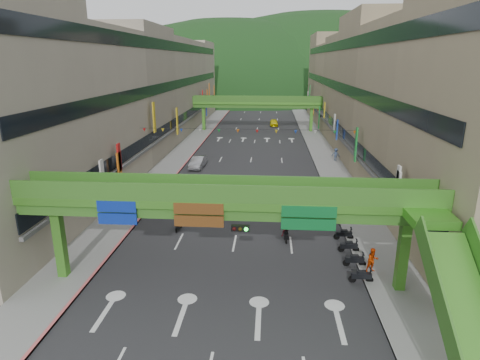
# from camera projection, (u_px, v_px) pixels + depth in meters

# --- Properties ---
(ground) EXTENTS (320.00, 320.00, 0.00)m
(ground) POSITION_uv_depth(u_px,v_px,m) (214.00, 345.00, 20.57)
(ground) COLOR black
(ground) RESTS_ON ground
(road_slab) EXTENTS (18.00, 140.00, 0.02)m
(road_slab) POSITION_uv_depth(u_px,v_px,m) (254.00, 146.00, 68.33)
(road_slab) COLOR #28282B
(road_slab) RESTS_ON ground
(sidewalk_left) EXTENTS (4.00, 140.00, 0.15)m
(sidewalk_left) POSITION_uv_depth(u_px,v_px,m) (190.00, 145.00, 69.09)
(sidewalk_left) COLOR gray
(sidewalk_left) RESTS_ON ground
(sidewalk_right) EXTENTS (4.00, 140.00, 0.15)m
(sidewalk_right) POSITION_uv_depth(u_px,v_px,m) (319.00, 147.00, 67.53)
(sidewalk_right) COLOR gray
(sidewalk_right) RESTS_ON ground
(curb_left) EXTENTS (0.20, 140.00, 0.18)m
(curb_left) POSITION_uv_depth(u_px,v_px,m) (201.00, 145.00, 68.95)
(curb_left) COLOR #CC5959
(curb_left) RESTS_ON ground
(curb_right) EXTENTS (0.20, 140.00, 0.18)m
(curb_right) POSITION_uv_depth(u_px,v_px,m) (308.00, 146.00, 67.66)
(curb_right) COLOR gray
(curb_right) RESTS_ON ground
(building_row_left) EXTENTS (12.80, 95.00, 19.00)m
(building_row_left) POSITION_uv_depth(u_px,v_px,m) (141.00, 89.00, 66.95)
(building_row_left) COLOR #9E937F
(building_row_left) RESTS_ON ground
(building_row_right) EXTENTS (12.80, 95.00, 19.00)m
(building_row_right) POSITION_uv_depth(u_px,v_px,m) (372.00, 90.00, 64.27)
(building_row_right) COLOR gray
(building_row_right) RESTS_ON ground
(overpass_near) EXTENTS (28.00, 12.27, 7.10)m
(overpass_near) POSITION_uv_depth(u_px,v_px,m) (240.00, 213.00, 24.15)
(overpass_near) COLOR #4C9E2D
(overpass_near) RESTS_ON ground
(overpass_far) EXTENTS (28.00, 2.20, 7.10)m
(overpass_far) POSITION_uv_depth(u_px,v_px,m) (257.00, 105.00, 81.11)
(overpass_far) COLOR #4C9E2D
(overpass_far) RESTS_ON ground
(hill_left) EXTENTS (168.00, 140.00, 112.00)m
(hill_left) POSITION_uv_depth(u_px,v_px,m) (230.00, 94.00, 174.47)
(hill_left) COLOR #1C4419
(hill_left) RESTS_ON ground
(hill_right) EXTENTS (208.00, 176.00, 128.00)m
(hill_right) POSITION_uv_depth(u_px,v_px,m) (317.00, 91.00, 190.74)
(hill_right) COLOR #1C4419
(hill_right) RESTS_ON ground
(bunting_string) EXTENTS (26.00, 0.36, 0.47)m
(bunting_string) POSITION_uv_depth(u_px,v_px,m) (247.00, 131.00, 47.51)
(bunting_string) COLOR black
(bunting_string) RESTS_ON ground
(scooter_rider_near) EXTENTS (0.69, 1.60, 2.03)m
(scooter_rider_near) POSITION_uv_depth(u_px,v_px,m) (178.00, 220.00, 34.27)
(scooter_rider_near) COLOR black
(scooter_rider_near) RESTS_ON ground
(scooter_rider_mid) EXTENTS (0.81, 1.60, 2.02)m
(scooter_rider_mid) POSITION_uv_depth(u_px,v_px,m) (286.00, 229.00, 32.23)
(scooter_rider_mid) COLOR black
(scooter_rider_mid) RESTS_ON ground
(scooter_rider_left) EXTENTS (0.95, 1.60, 1.95)m
(scooter_rider_left) POSITION_uv_depth(u_px,v_px,m) (188.00, 194.00, 40.95)
(scooter_rider_left) COLOR #97969D
(scooter_rider_left) RESTS_ON ground
(scooter_rider_far) EXTENTS (0.87, 1.60, 2.03)m
(scooter_rider_far) POSITION_uv_depth(u_px,v_px,m) (245.00, 188.00, 42.48)
(scooter_rider_far) COLOR maroon
(scooter_rider_far) RESTS_ON ground
(parked_scooter_row) EXTENTS (1.60, 7.15, 1.08)m
(parked_scooter_row) POSITION_uv_depth(u_px,v_px,m) (352.00, 253.00, 29.35)
(parked_scooter_row) COLOR black
(parked_scooter_row) RESTS_ON ground
(car_silver) EXTENTS (1.86, 4.70, 1.52)m
(car_silver) POSITION_uv_depth(u_px,v_px,m) (198.00, 162.00, 54.28)
(car_silver) COLOR #95959B
(car_silver) RESTS_ON ground
(car_yellow) EXTENTS (1.87, 4.41, 1.49)m
(car_yellow) POSITION_uv_depth(u_px,v_px,m) (274.00, 123.00, 88.89)
(car_yellow) COLOR yellow
(car_yellow) RESTS_ON ground
(pedestrian_red) EXTENTS (1.00, 0.88, 1.72)m
(pedestrian_red) POSITION_uv_depth(u_px,v_px,m) (373.00, 262.00, 27.27)
(pedestrian_red) COLOR #BF3205
(pedestrian_red) RESTS_ON ground
(pedestrian_dark) EXTENTS (0.95, 0.78, 1.52)m
(pedestrian_dark) POSITION_uv_depth(u_px,v_px,m) (363.00, 197.00, 40.61)
(pedestrian_dark) COLOR black
(pedestrian_dark) RESTS_ON ground
(pedestrian_blue) EXTENTS (0.98, 0.81, 1.79)m
(pedestrian_blue) POSITION_uv_depth(u_px,v_px,m) (336.00, 155.00, 57.66)
(pedestrian_blue) COLOR navy
(pedestrian_blue) RESTS_ON ground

